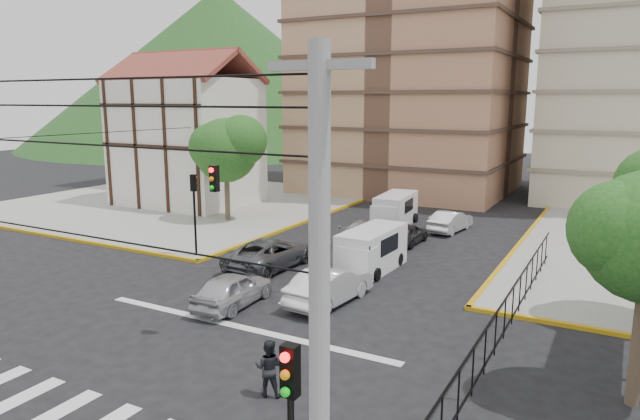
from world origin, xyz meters
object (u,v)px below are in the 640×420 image
Objects in this scene: car_silver_front_left at (233,289)px; van_right_lane at (370,251)px; pedestrian_crosswalk at (269,368)px; car_white_front_right at (330,285)px; traffic_light_nw at (194,201)px; van_left_lane at (394,211)px.

van_right_lane is at bearing -116.10° from car_silver_front_left.
van_right_lane is 12.68m from pedestrian_crosswalk.
car_silver_front_left is at bearing 38.98° from car_white_front_right.
car_white_front_right is at bearing -15.70° from traffic_light_nw.
traffic_light_nw reaches higher than pedestrian_crosswalk.
car_white_front_right is (3.37, 2.24, 0.05)m from car_silver_front_left.
pedestrian_crosswalk is at bearing -82.04° from van_left_lane.
pedestrian_crosswalk reaches higher than car_white_front_right.
van_left_lane is (6.46, 12.60, -2.08)m from traffic_light_nw.
van_left_lane is 2.86× the size of pedestrian_crosswalk.
car_white_front_right is at bearing -83.80° from van_right_lane.
van_right_lane is at bearing -98.04° from pedestrian_crosswalk.
van_right_lane is at bearing -79.64° from van_left_lane.
car_white_front_right is (0.33, -4.89, -0.27)m from van_right_lane.
car_silver_front_left is 0.91× the size of car_white_front_right.
van_left_lane reaches higher than pedestrian_crosswalk.
car_white_front_right is (9.57, -2.69, -2.34)m from traffic_light_nw.
van_left_lane is at bearing -73.12° from car_white_front_right.
pedestrian_crosswalk is (5.09, -22.87, -0.19)m from van_left_lane.
traffic_light_nw is 0.94× the size of car_white_front_right.
van_right_lane is 1.14× the size of car_silver_front_left.
pedestrian_crosswalk is (5.36, -5.34, 0.13)m from car_silver_front_left.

